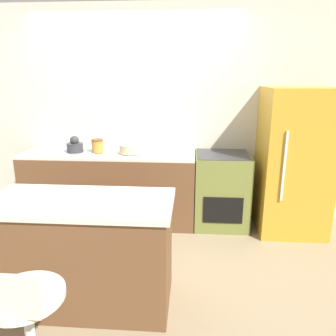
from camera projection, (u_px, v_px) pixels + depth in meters
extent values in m
plane|color=#998466|center=(132.00, 232.00, 3.85)|extent=(14.00, 14.00, 0.00)
cube|color=beige|center=(138.00, 115.00, 4.11)|extent=(8.00, 0.06, 2.60)
cube|color=brown|center=(110.00, 188.00, 4.06)|extent=(2.07, 0.60, 0.85)
cube|color=beige|center=(109.00, 154.00, 3.94)|extent=(2.07, 0.60, 0.03)
cube|color=#9EA3A8|center=(79.00, 152.00, 3.96)|extent=(0.44, 0.33, 0.01)
cube|color=brown|center=(84.00, 254.00, 2.59)|extent=(1.36, 0.62, 0.84)
cube|color=beige|center=(80.00, 202.00, 2.46)|extent=(1.41, 0.66, 0.04)
cube|color=olive|center=(221.00, 190.00, 3.96)|extent=(0.64, 0.60, 0.88)
cube|color=black|center=(223.00, 210.00, 3.70)|extent=(0.44, 0.01, 0.31)
cube|color=#333338|center=(223.00, 154.00, 3.84)|extent=(0.60, 0.57, 0.01)
cube|color=gold|center=(293.00, 162.00, 3.74)|extent=(0.74, 0.72, 1.66)
cube|color=silver|center=(284.00, 167.00, 3.39)|extent=(0.02, 0.02, 0.75)
cylinder|color=silver|center=(25.00, 296.00, 1.87)|extent=(0.45, 0.45, 0.04)
cube|color=silver|center=(3.00, 296.00, 1.64)|extent=(0.38, 0.02, 0.25)
cylinder|color=#333338|center=(75.00, 148.00, 3.93)|extent=(0.20, 0.20, 0.11)
sphere|color=#333338|center=(74.00, 140.00, 3.90)|extent=(0.11, 0.11, 0.11)
cylinder|color=#C1B28E|center=(131.00, 149.00, 3.88)|extent=(0.27, 0.27, 0.10)
cylinder|color=#B77F33|center=(98.00, 147.00, 3.90)|extent=(0.13, 0.13, 0.14)
cylinder|color=brown|center=(97.00, 140.00, 3.88)|extent=(0.14, 0.14, 0.02)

